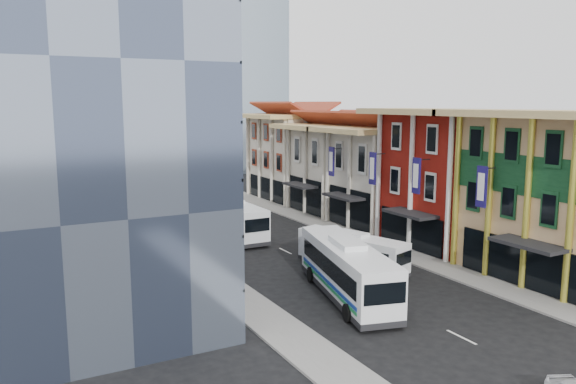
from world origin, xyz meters
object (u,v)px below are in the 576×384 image
office_tower (78,72)px  bus_left_near (347,269)px  shophouse_tan (567,201)px  bus_left_far (232,217)px  bus_right (352,250)px

office_tower → bus_left_near: bearing=-32.4°
shophouse_tan → bus_left_near: shophouse_tan is taller
bus_left_far → bus_right: size_ratio=1.25×
office_tower → bus_left_far: (15.00, 10.45, -13.10)m
office_tower → bus_left_near: (15.00, -9.53, -13.00)m
bus_left_far → bus_left_near: bearing=-90.0°
bus_left_near → bus_left_far: (0.00, 19.97, -0.10)m
shophouse_tan → office_tower: (-31.00, 14.00, 9.00)m
shophouse_tan → bus_left_near: (-16.00, 4.47, -4.00)m
bus_left_near → office_tower: bearing=161.8°
shophouse_tan → bus_left_near: 17.09m
shophouse_tan → bus_left_far: shophouse_tan is taller
office_tower → bus_right: (19.00, -4.32, -13.47)m
shophouse_tan → bus_right: size_ratio=1.47×
bus_left_near → bus_right: bus_left_near is taller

